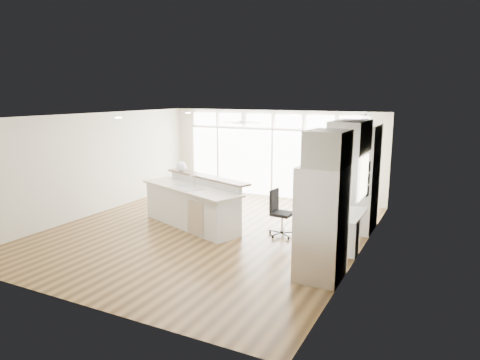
% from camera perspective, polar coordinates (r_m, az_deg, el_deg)
% --- Properties ---
extents(floor, '(7.00, 8.00, 0.02)m').
position_cam_1_polar(floor, '(10.24, -4.27, -6.82)').
color(floor, '#493016').
rests_on(floor, ground).
extents(ceiling, '(7.00, 8.00, 0.02)m').
position_cam_1_polar(ceiling, '(9.74, -4.51, 8.51)').
color(ceiling, white).
rests_on(ceiling, wall_back).
extents(wall_back, '(7.00, 0.04, 2.70)m').
position_cam_1_polar(wall_back, '(13.43, 4.47, 3.51)').
color(wall_back, beige).
rests_on(wall_back, floor).
extents(wall_front, '(7.00, 0.04, 2.70)m').
position_cam_1_polar(wall_front, '(6.89, -21.90, -4.90)').
color(wall_front, beige).
rests_on(wall_front, floor).
extents(wall_left, '(0.04, 8.00, 2.70)m').
position_cam_1_polar(wall_left, '(12.06, -18.78, 2.03)').
color(wall_left, beige).
rests_on(wall_left, floor).
extents(wall_right, '(0.04, 8.00, 2.70)m').
position_cam_1_polar(wall_right, '(8.65, 15.88, -1.29)').
color(wall_right, beige).
rests_on(wall_right, floor).
extents(glass_wall, '(5.80, 0.06, 2.08)m').
position_cam_1_polar(glass_wall, '(13.42, 4.36, 2.21)').
color(glass_wall, white).
rests_on(glass_wall, wall_back).
extents(transom_row, '(5.90, 0.06, 0.40)m').
position_cam_1_polar(transom_row, '(13.28, 4.44, 7.88)').
color(transom_row, white).
rests_on(transom_row, wall_back).
extents(desk_window, '(0.04, 0.85, 0.85)m').
position_cam_1_polar(desk_window, '(8.91, 16.08, 0.37)').
color(desk_window, white).
rests_on(desk_window, wall_right).
extents(ceiling_fan, '(1.16, 1.16, 0.32)m').
position_cam_1_polar(ceiling_fan, '(12.44, 0.27, 8.15)').
color(ceiling_fan, silver).
rests_on(ceiling_fan, ceiling).
extents(recessed_lights, '(3.40, 3.00, 0.02)m').
position_cam_1_polar(recessed_lights, '(9.91, -3.90, 8.45)').
color(recessed_lights, white).
rests_on(recessed_lights, ceiling).
extents(oven_cabinet, '(0.64, 1.20, 2.50)m').
position_cam_1_polar(oven_cabinet, '(10.47, 15.99, 0.30)').
color(oven_cabinet, silver).
rests_on(oven_cabinet, floor).
extents(desk_nook, '(0.72, 1.30, 0.76)m').
position_cam_1_polar(desk_nook, '(9.26, 13.66, -6.57)').
color(desk_nook, silver).
rests_on(desk_nook, floor).
extents(upper_cabinets, '(0.64, 1.30, 0.64)m').
position_cam_1_polar(upper_cabinets, '(8.86, 14.51, 5.62)').
color(upper_cabinets, silver).
rests_on(upper_cabinets, wall_right).
extents(refrigerator, '(0.76, 0.90, 2.00)m').
position_cam_1_polar(refrigerator, '(7.55, 10.82, -5.63)').
color(refrigerator, silver).
rests_on(refrigerator, floor).
extents(fridge_cabinet, '(0.64, 0.90, 0.60)m').
position_cam_1_polar(fridge_cabinet, '(7.27, 11.66, 4.17)').
color(fridge_cabinet, silver).
rests_on(fridge_cabinet, wall_right).
extents(framed_photos, '(0.06, 0.22, 0.80)m').
position_cam_1_polar(framed_photos, '(9.54, 16.74, 0.12)').
color(framed_photos, black).
rests_on(framed_photos, wall_right).
extents(kitchen_island, '(3.22, 2.12, 1.20)m').
position_cam_1_polar(kitchen_island, '(10.47, -6.58, -2.98)').
color(kitchen_island, silver).
rests_on(kitchen_island, floor).
extents(rug, '(0.83, 0.61, 0.01)m').
position_cam_1_polar(rug, '(9.56, 12.65, -8.32)').
color(rug, '#341C10').
rests_on(rug, floor).
extents(office_chair, '(0.58, 0.54, 1.05)m').
position_cam_1_polar(office_chair, '(9.76, 5.66, -4.46)').
color(office_chair, black).
rests_on(office_chair, floor).
extents(fishbowl, '(0.32, 0.32, 0.26)m').
position_cam_1_polar(fishbowl, '(11.31, -7.86, 1.83)').
color(fishbowl, silver).
rests_on(fishbowl, kitchen_island).
extents(monitor, '(0.13, 0.46, 0.38)m').
position_cam_1_polar(monitor, '(9.12, 13.34, -3.10)').
color(monitor, black).
rests_on(monitor, desk_nook).
extents(keyboard, '(0.15, 0.31, 0.02)m').
position_cam_1_polar(keyboard, '(9.21, 12.26, -4.10)').
color(keyboard, white).
rests_on(keyboard, desk_nook).
extents(potted_plant, '(0.30, 0.33, 0.24)m').
position_cam_1_polar(potted_plant, '(10.30, 16.41, 7.81)').
color(potted_plant, '#2F5826').
rests_on(potted_plant, oven_cabinet).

